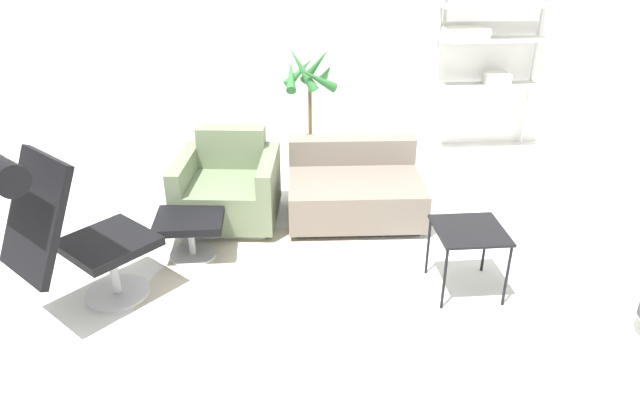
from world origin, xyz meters
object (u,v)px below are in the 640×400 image
Objects in this scene: ottoman at (190,226)px; potted_plant at (310,115)px; side_table at (469,235)px; lounge_chair at (56,220)px; armchair_red at (229,189)px; couch_low at (354,190)px; shelf_unit at (485,48)px.

ottoman is 0.40× the size of potted_plant.
side_table is at bearing -68.95° from potted_plant.
ottoman is 1.06× the size of side_table.
lounge_chair is at bearing -134.78° from ottoman.
armchair_red is 1.89× the size of side_table.
armchair_red is 1.46m from potted_plant.
ottoman is 2.10m from potted_plant.
lounge_chair is at bearing 60.25° from armchair_red.
lounge_chair is at bearing 34.73° from couch_low.
ottoman is 0.27× the size of shelf_unit.
couch_low is 2.43× the size of side_table.
potted_plant is at bearing 100.22° from lounge_chair.
potted_plant reaches higher than armchair_red.
lounge_chair reaches higher than couch_low.
potted_plant is 1.99m from shelf_unit.
armchair_red is 2.09m from side_table.
couch_low is at bearing 23.90° from ottoman.
shelf_unit reaches higher than potted_plant.
lounge_chair is at bearing -142.57° from shelf_unit.
side_table is at bearing -17.06° from ottoman.
side_table is at bearing -109.69° from shelf_unit.
side_table is (1.70, -1.20, 0.15)m from armchair_red.
ottoman is at bearing 162.94° from side_table.
armchair_red is 0.78× the size of couch_low.
shelf_unit reaches higher than lounge_chair.
potted_plant is (1.71, 2.49, -0.17)m from lounge_chair.
side_table is 2.92m from shelf_unit.
lounge_chair is 2.54× the size of side_table.
shelf_unit is at bearing -144.60° from armchair_red.
couch_low reaches higher than ottoman.
couch_low is (1.34, 0.60, -0.03)m from ottoman.
couch_low reaches higher than side_table.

